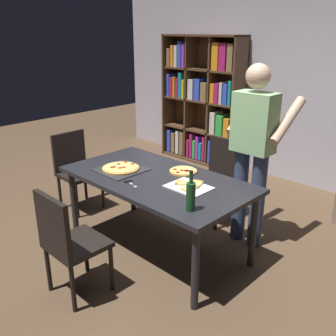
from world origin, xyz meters
TOP-DOWN VIEW (x-y plane):
  - ground_plane at (0.00, 0.00)m, footprint 12.00×12.00m
  - back_wall at (0.00, 2.60)m, footprint 6.40×0.10m
  - dining_table at (0.00, 0.00)m, footprint 1.78×0.95m
  - chair_near_camera at (-0.00, -0.96)m, footprint 0.42×0.42m
  - chair_far_side at (0.00, 0.96)m, footprint 0.42×0.42m
  - chair_left_end at (-1.38, 0.00)m, footprint 0.42×0.42m
  - bookshelf at (-1.39, 2.37)m, footprint 1.40×0.35m
  - person_serving_pizza at (0.54, 0.74)m, footprint 0.55×0.54m
  - pepperoni_pizza_on_tray at (-0.38, -0.11)m, footprint 0.41×0.41m
  - pizza_slices_on_towel at (0.37, 0.03)m, footprint 0.36×0.29m
  - wine_bottle at (0.66, -0.29)m, footprint 0.07×0.07m
  - kitchen_scissors at (-0.06, -0.26)m, footprint 0.20×0.11m
  - second_pizza_plain at (0.09, 0.27)m, footprint 0.26×0.26m

SIDE VIEW (x-z plane):
  - ground_plane at x=0.00m, z-range 0.00..0.00m
  - chair_near_camera at x=0.00m, z-range 0.06..0.96m
  - chair_far_side at x=0.00m, z-range 0.06..0.96m
  - chair_left_end at x=-1.38m, z-range 0.06..0.96m
  - dining_table at x=0.00m, z-range 0.31..1.06m
  - kitchen_scissors at x=-0.06m, z-range 0.75..0.76m
  - pizza_slices_on_towel at x=0.37m, z-range 0.75..0.78m
  - second_pizza_plain at x=0.09m, z-range 0.75..0.78m
  - pepperoni_pizza_on_tray at x=-0.38m, z-range 0.75..0.78m
  - wine_bottle at x=0.66m, z-range 0.71..1.03m
  - bookshelf at x=-1.39m, z-range -0.03..1.92m
  - person_serving_pizza at x=0.54m, z-range 0.12..1.87m
  - back_wall at x=0.00m, z-range 0.00..2.80m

